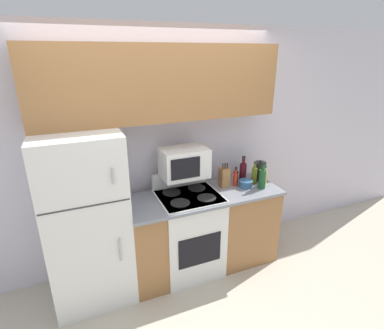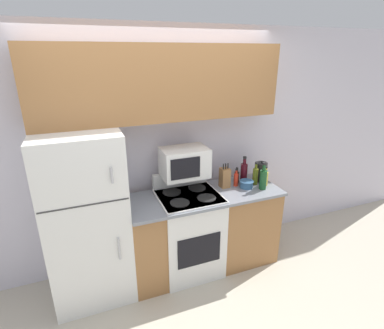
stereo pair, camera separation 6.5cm
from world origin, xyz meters
name	(u,v)px [view 1 (the left image)]	position (x,y,z in m)	size (l,w,h in m)	color
ground_plane	(183,289)	(0.00, 0.00, 0.00)	(12.00, 12.00, 0.00)	beige
wall_back	(158,152)	(0.00, 0.68, 1.27)	(8.00, 0.05, 2.55)	silver
lower_cabinets	(204,230)	(0.36, 0.28, 0.45)	(1.63, 0.61, 0.90)	#9E6B3D
refrigerator	(87,220)	(-0.81, 0.32, 0.83)	(0.72, 0.67, 1.66)	white
upper_cabinets	(161,83)	(0.00, 0.50, 2.01)	(2.35, 0.33, 0.69)	#9E6B3D
stove	(189,232)	(0.18, 0.27, 0.47)	(0.63, 0.59, 1.08)	white
microwave	(184,163)	(0.18, 0.39, 1.23)	(0.47, 0.32, 0.30)	white
knife_block	(224,177)	(0.63, 0.35, 1.01)	(0.10, 0.10, 0.27)	#9E6B3D
bowl	(246,183)	(0.84, 0.25, 0.94)	(0.15, 0.15, 0.08)	#335B84
bottle_wine_red	(243,171)	(0.89, 0.39, 1.02)	(0.08, 0.08, 0.30)	#470F19
bottle_olive_oil	(254,175)	(0.98, 0.29, 1.00)	(0.06, 0.06, 0.26)	#5B6619
bottle_hot_sauce	(235,179)	(0.76, 0.32, 0.98)	(0.05, 0.05, 0.20)	red
bottle_wine_green	(262,178)	(0.98, 0.15, 1.02)	(0.08, 0.08, 0.30)	#194C23
bottle_cooking_spray	(264,177)	(1.06, 0.22, 0.99)	(0.06, 0.06, 0.22)	gold
bottle_soy_sauce	(236,176)	(0.81, 0.40, 0.97)	(0.05, 0.05, 0.18)	black
kettle	(260,171)	(1.09, 0.35, 1.01)	(0.13, 0.13, 0.24)	black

